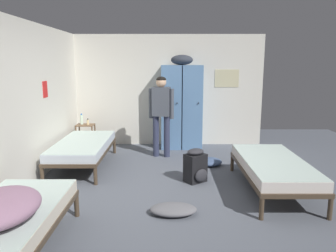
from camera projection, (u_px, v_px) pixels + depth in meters
ground_plane at (168, 192)px, 4.82m from camera, size 9.31×9.31×0.00m
room_backdrop at (100, 99)px, 5.82m from camera, size 4.35×5.88×2.53m
locker_bank at (182, 105)px, 7.22m from camera, size 0.90×0.55×2.07m
shelf_unit at (86, 134)px, 7.13m from camera, size 0.38×0.30×0.57m
bed_left_rear at (83, 147)px, 5.95m from camera, size 0.90×1.90×0.49m
bed_left_front at (5, 224)px, 3.09m from camera, size 0.90×1.90×0.49m
bed_right at (273, 166)px, 4.81m from camera, size 0.90×1.90×0.49m
bedding_heap at (0, 207)px, 2.90m from camera, size 0.68×0.84×0.26m
person_traveler at (161, 109)px, 6.50m from camera, size 0.51×0.27×1.63m
water_bottle at (82, 119)px, 7.08m from camera, size 0.06×0.06×0.24m
lotion_bottle at (88, 122)px, 7.03m from camera, size 0.05×0.05×0.14m
backpack_black at (196, 166)px, 5.20m from camera, size 0.41×0.41×0.55m
clothes_pile_grey at (173, 209)px, 4.11m from camera, size 0.60×0.37×0.13m
clothes_pile_denim at (208, 162)px, 6.09m from camera, size 0.51×0.44×0.14m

